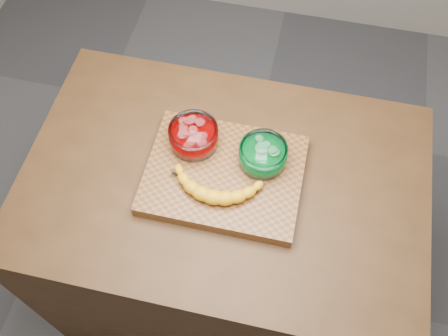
# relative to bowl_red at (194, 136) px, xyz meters

# --- Properties ---
(ground) EXTENTS (3.50, 3.50, 0.00)m
(ground) POSITION_rel_bowl_red_xyz_m (0.11, -0.08, -0.97)
(ground) COLOR #4E4F52
(ground) RESTS_ON ground
(counter) EXTENTS (1.20, 0.80, 0.90)m
(counter) POSITION_rel_bowl_red_xyz_m (0.11, -0.08, -0.52)
(counter) COLOR #472B15
(counter) RESTS_ON ground
(cutting_board) EXTENTS (0.45, 0.35, 0.04)m
(cutting_board) POSITION_rel_bowl_red_xyz_m (0.11, -0.08, -0.05)
(cutting_board) COLOR brown
(cutting_board) RESTS_ON counter
(bowl_red) EXTENTS (0.14, 0.14, 0.07)m
(bowl_red) POSITION_rel_bowl_red_xyz_m (0.00, 0.00, 0.00)
(bowl_red) COLOR white
(bowl_red) RESTS_ON cutting_board
(bowl_green) EXTENTS (0.14, 0.14, 0.06)m
(bowl_green) POSITION_rel_bowl_red_xyz_m (0.21, -0.02, -0.00)
(bowl_green) COLOR white
(bowl_green) RESTS_ON cutting_board
(banana) EXTENTS (0.29, 0.13, 0.04)m
(banana) POSITION_rel_bowl_red_xyz_m (0.10, -0.14, -0.01)
(banana) COLOR #EEAB15
(banana) RESTS_ON cutting_board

